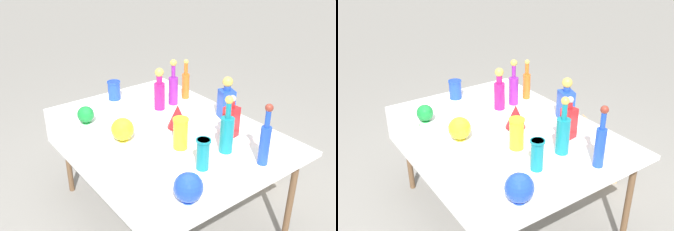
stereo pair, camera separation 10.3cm
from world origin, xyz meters
TOP-DOWN VIEW (x-y plane):
  - ground_plane at (0.00, 0.00)m, footprint 40.00×40.00m
  - display_table at (0.00, -0.03)m, footprint 1.68×1.17m
  - tall_bottle_0 at (-0.30, 0.15)m, footprint 0.08×0.08m
  - tall_bottle_1 at (0.69, 0.18)m, footprint 0.06×0.06m
  - tall_bottle_2 at (0.46, 0.10)m, footprint 0.08×0.08m
  - tall_bottle_3 at (-0.31, 0.29)m, footprint 0.07×0.07m
  - tall_bottle_4 at (-0.35, 0.44)m, footprint 0.06×0.06m
  - square_decanter_0 at (0.11, 0.45)m, footprint 0.13×0.13m
  - square_decanter_1 at (0.34, 0.27)m, footprint 0.10×0.10m
  - slender_vase_0 at (0.26, -0.10)m, footprint 0.10×0.10m
  - slender_vase_1 at (-0.68, -0.04)m, footprint 0.11×0.11m
  - slender_vase_2 at (0.52, -0.14)m, footprint 0.09×0.09m
  - fluted_vase_0 at (0.03, 0.06)m, footprint 0.14×0.14m
  - round_bowl_0 at (-0.42, -0.42)m, footprint 0.12×0.12m
  - round_bowl_1 at (0.70, -0.40)m, footprint 0.15×0.15m
  - round_bowl_2 at (-0.04, -0.34)m, footprint 0.15×0.15m
  - price_tag_left at (-0.39, -0.50)m, footprint 0.05×0.02m
  - cardboard_box_behind_left at (-0.09, 0.96)m, footprint 0.65×0.53m

SIDE VIEW (x-z plane):
  - ground_plane at x=0.00m, z-range 0.00..0.00m
  - cardboard_box_behind_left at x=-0.09m, z-range -0.04..0.39m
  - display_table at x=0.00m, z-range 0.33..1.09m
  - price_tag_left at x=-0.39m, z-range 0.76..0.79m
  - round_bowl_0 at x=-0.42m, z-range 0.76..0.89m
  - round_bowl_2 at x=-0.04m, z-range 0.76..0.92m
  - slender_vase_1 at x=-0.68m, z-range 0.77..0.92m
  - round_bowl_1 at x=0.70m, z-range 0.76..0.93m
  - fluted_vase_0 at x=0.03m, z-range 0.76..0.94m
  - slender_vase_2 at x=0.52m, z-range 0.77..0.96m
  - slender_vase_0 at x=0.26m, z-range 0.77..0.97m
  - square_decanter_1 at x=0.34m, z-range 0.73..1.03m
  - tall_bottle_4 at x=-0.35m, z-range 0.73..1.06m
  - square_decanter_0 at x=0.11m, z-range 0.74..1.06m
  - tall_bottle_2 at x=0.46m, z-range 0.71..1.09m
  - tall_bottle_3 at x=-0.31m, z-range 0.72..1.09m
  - tall_bottle_0 at x=-0.30m, z-range 0.74..1.07m
  - tall_bottle_1 at x=0.69m, z-range 0.73..1.11m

